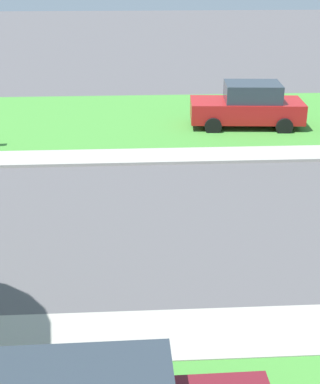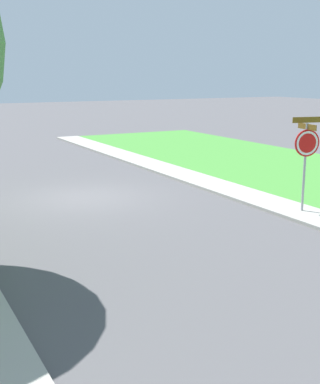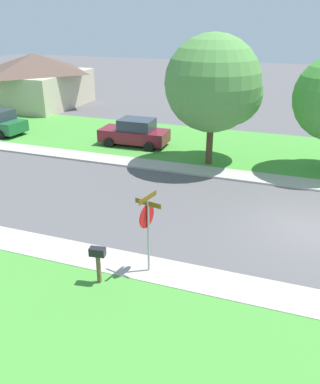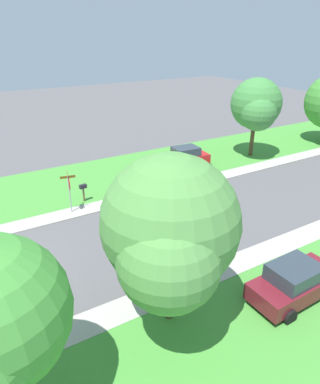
% 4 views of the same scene
% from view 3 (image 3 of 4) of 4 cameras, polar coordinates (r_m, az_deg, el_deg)
% --- Properties ---
extents(ground_plane, '(120.00, 120.00, 0.00)m').
position_cam_3_polar(ground_plane, '(16.82, 20.28, -4.98)').
color(ground_plane, '#565456').
extents(sidewalk_east, '(1.40, 56.00, 0.10)m').
position_cam_3_polar(sidewalk_east, '(23.85, -9.46, 4.85)').
color(sidewalk_east, '#ADA89E').
rests_on(sidewalk_east, ground).
extents(lawn_east, '(8.00, 56.00, 0.08)m').
position_cam_3_polar(lawn_east, '(27.85, -4.83, 7.84)').
color(lawn_east, '#479338').
rests_on(lawn_east, ground).
extents(stop_sign_far_corner, '(0.90, 0.90, 2.77)m').
position_cam_3_polar(stop_sign_far_corner, '(12.37, -1.80, -4.15)').
color(stop_sign_far_corner, '#9E9EA3').
rests_on(stop_sign_far_corner, ground).
extents(car_maroon_kerbside_mid, '(2.09, 4.32, 1.76)m').
position_cam_3_polar(car_maroon_kerbside_mid, '(25.63, -3.60, 8.40)').
color(car_maroon_kerbside_mid, maroon).
rests_on(car_maroon_kerbside_mid, ground).
extents(tree_sidewalk_mid, '(5.39, 5.02, 6.95)m').
position_cam_3_polar(tree_sidewalk_mid, '(21.90, 8.13, 14.65)').
color(tree_sidewalk_mid, '#4C3823').
rests_on(tree_sidewalk_mid, ground).
extents(house_right_setback, '(9.00, 7.81, 4.60)m').
position_cam_3_polar(house_right_setback, '(39.15, -17.17, 15.07)').
color(house_right_setback, beige).
rests_on(house_right_setback, ground).
extents(mailbox, '(0.30, 0.51, 1.31)m').
position_cam_3_polar(mailbox, '(12.41, -8.83, -9.05)').
color(mailbox, brown).
rests_on(mailbox, ground).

